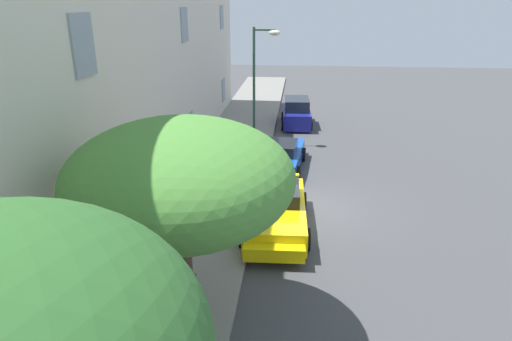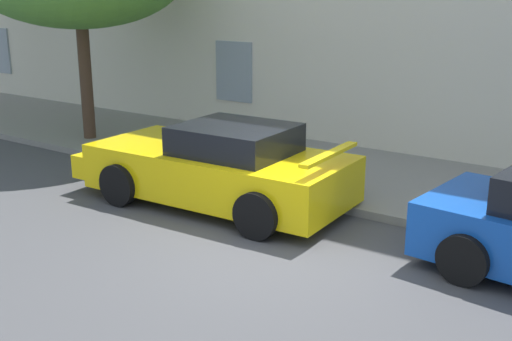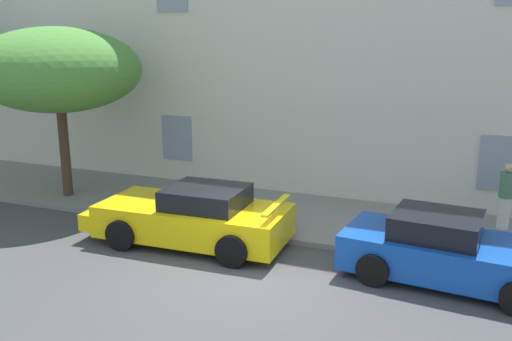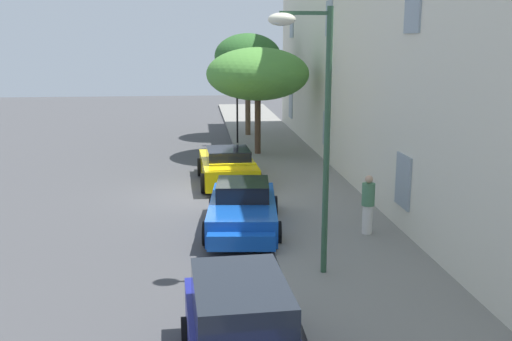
{
  "view_description": "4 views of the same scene",
  "coord_description": "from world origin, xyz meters",
  "px_view_note": "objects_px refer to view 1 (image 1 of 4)",
  "views": [
    {
      "loc": [
        -15.65,
        0.6,
        7.43
      ],
      "look_at": [
        0.87,
        2.22,
        1.07
      ],
      "focal_mm": 31.16,
      "sensor_mm": 36.0,
      "label": 1
    },
    {
      "loc": [
        4.64,
        -6.95,
        3.61
      ],
      "look_at": [
        -0.9,
        1.01,
        0.82
      ],
      "focal_mm": 44.36,
      "sensor_mm": 36.0,
      "label": 2
    },
    {
      "loc": [
        4.23,
        -9.65,
        4.88
      ],
      "look_at": [
        -0.74,
        2.52,
        1.64
      ],
      "focal_mm": 37.95,
      "sensor_mm": 36.0,
      "label": 3
    },
    {
      "loc": [
        20.5,
        0.09,
        5.46
      ],
      "look_at": [
        -0.23,
        2.22,
        0.84
      ],
      "focal_mm": 41.03,
      "sensor_mm": 36.0,
      "label": 4
    }
  ],
  "objects_px": {
    "pedestrian_admiring": "(212,140)",
    "tree_midblock": "(180,178)",
    "traffic_light": "(188,334)",
    "street_lamp": "(262,65)",
    "sportscar_red_lead": "(276,213)",
    "hatchback_parked": "(296,113)",
    "sportscar_yellow_flank": "(280,155)"
  },
  "relations": [
    {
      "from": "sportscar_yellow_flank",
      "to": "tree_midblock",
      "type": "xyz_separation_m",
      "value": [
        -11.39,
        1.64,
        3.34
      ]
    },
    {
      "from": "sportscar_yellow_flank",
      "to": "street_lamp",
      "type": "height_order",
      "value": "street_lamp"
    },
    {
      "from": "tree_midblock",
      "to": "pedestrian_admiring",
      "type": "relative_size",
      "value": 3.0
    },
    {
      "from": "pedestrian_admiring",
      "to": "tree_midblock",
      "type": "bearing_deg",
      "value": -171.66
    },
    {
      "from": "sportscar_yellow_flank",
      "to": "street_lamp",
      "type": "bearing_deg",
      "value": 18.57
    },
    {
      "from": "sportscar_yellow_flank",
      "to": "hatchback_parked",
      "type": "height_order",
      "value": "hatchback_parked"
    },
    {
      "from": "tree_midblock",
      "to": "pedestrian_admiring",
      "type": "xyz_separation_m",
      "value": [
        12.34,
        1.81,
        -2.95
      ]
    },
    {
      "from": "tree_midblock",
      "to": "pedestrian_admiring",
      "type": "bearing_deg",
      "value": 8.34
    },
    {
      "from": "sportscar_yellow_flank",
      "to": "traffic_light",
      "type": "bearing_deg",
      "value": 176.83
    },
    {
      "from": "traffic_light",
      "to": "street_lamp",
      "type": "xyz_separation_m",
      "value": [
        18.09,
        0.41,
        1.66
      ]
    },
    {
      "from": "sportscar_red_lead",
      "to": "tree_midblock",
      "type": "xyz_separation_m",
      "value": [
        -5.2,
        1.76,
        3.3
      ]
    },
    {
      "from": "sportscar_yellow_flank",
      "to": "hatchback_parked",
      "type": "xyz_separation_m",
      "value": [
        7.69,
        -0.65,
        0.18
      ]
    },
    {
      "from": "street_lamp",
      "to": "sportscar_yellow_flank",
      "type": "bearing_deg",
      "value": -161.43
    },
    {
      "from": "sportscar_yellow_flank",
      "to": "street_lamp",
      "type": "distance_m",
      "value": 5.3
    },
    {
      "from": "sportscar_yellow_flank",
      "to": "pedestrian_admiring",
      "type": "relative_size",
      "value": 2.87
    },
    {
      "from": "hatchback_parked",
      "to": "pedestrian_admiring",
      "type": "distance_m",
      "value": 7.89
    },
    {
      "from": "tree_midblock",
      "to": "sportscar_yellow_flank",
      "type": "bearing_deg",
      "value": -8.2
    },
    {
      "from": "hatchback_parked",
      "to": "tree_midblock",
      "type": "height_order",
      "value": "tree_midblock"
    },
    {
      "from": "sportscar_red_lead",
      "to": "hatchback_parked",
      "type": "relative_size",
      "value": 1.3
    },
    {
      "from": "sportscar_red_lead",
      "to": "pedestrian_admiring",
      "type": "bearing_deg",
      "value": 26.59
    },
    {
      "from": "sportscar_red_lead",
      "to": "street_lamp",
      "type": "bearing_deg",
      "value": 7.75
    },
    {
      "from": "sportscar_yellow_flank",
      "to": "traffic_light",
      "type": "relative_size",
      "value": 1.33
    },
    {
      "from": "sportscar_yellow_flank",
      "to": "pedestrian_admiring",
      "type": "xyz_separation_m",
      "value": [
        0.95,
        3.45,
        0.39
      ]
    },
    {
      "from": "street_lamp",
      "to": "sportscar_red_lead",
      "type": "bearing_deg",
      "value": -172.25
    },
    {
      "from": "traffic_light",
      "to": "pedestrian_admiring",
      "type": "relative_size",
      "value": 2.16
    },
    {
      "from": "tree_midblock",
      "to": "hatchback_parked",
      "type": "bearing_deg",
      "value": -6.86
    },
    {
      "from": "sportscar_red_lead",
      "to": "traffic_light",
      "type": "distance_m",
      "value": 8.57
    },
    {
      "from": "tree_midblock",
      "to": "pedestrian_admiring",
      "type": "height_order",
      "value": "tree_midblock"
    },
    {
      "from": "traffic_light",
      "to": "street_lamp",
      "type": "bearing_deg",
      "value": 1.3
    },
    {
      "from": "tree_midblock",
      "to": "street_lamp",
      "type": "relative_size",
      "value": 0.83
    },
    {
      "from": "traffic_light",
      "to": "sportscar_red_lead",
      "type": "bearing_deg",
      "value": -6.35
    },
    {
      "from": "hatchback_parked",
      "to": "street_lamp",
      "type": "height_order",
      "value": "street_lamp"
    }
  ]
}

